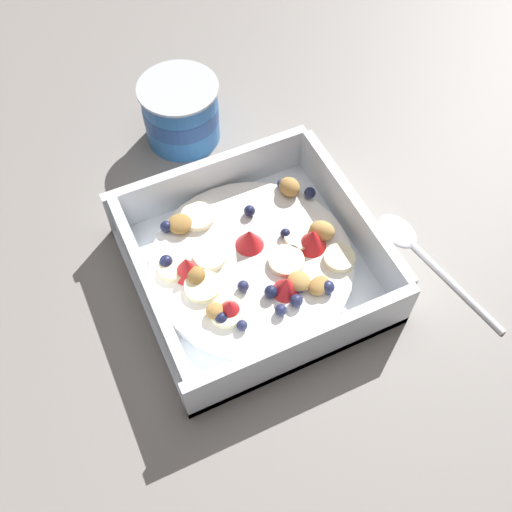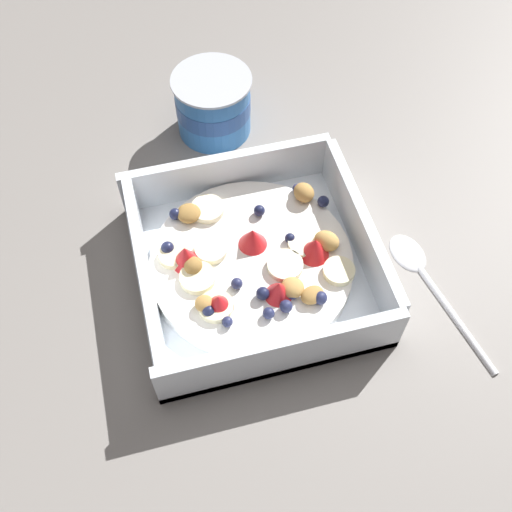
# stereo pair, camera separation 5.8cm
# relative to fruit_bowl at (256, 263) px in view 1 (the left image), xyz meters

# --- Properties ---
(ground_plane) EXTENTS (2.40, 2.40, 0.00)m
(ground_plane) POSITION_rel_fruit_bowl_xyz_m (-0.00, -0.02, -0.02)
(ground_plane) COLOR gray
(fruit_bowl) EXTENTS (0.22, 0.22, 0.06)m
(fruit_bowl) POSITION_rel_fruit_bowl_xyz_m (0.00, 0.00, 0.00)
(fruit_bowl) COLOR white
(fruit_bowl) RESTS_ON ground
(spoon) EXTENTS (0.05, 0.17, 0.01)m
(spoon) POSITION_rel_fruit_bowl_xyz_m (0.16, -0.04, -0.02)
(spoon) COLOR silver
(spoon) RESTS_ON ground
(yogurt_cup) EXTENTS (0.09, 0.09, 0.07)m
(yogurt_cup) POSITION_rel_fruit_bowl_xyz_m (0.00, 0.21, 0.02)
(yogurt_cup) COLOR #3370B7
(yogurt_cup) RESTS_ON ground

